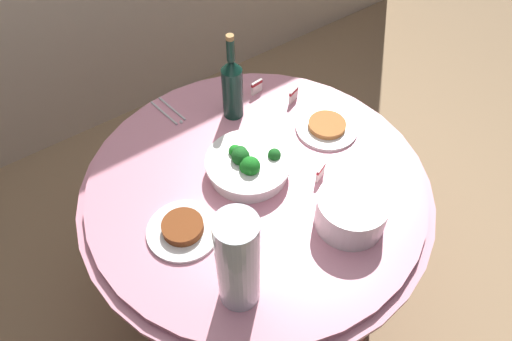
% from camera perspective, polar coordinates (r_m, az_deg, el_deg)
% --- Properties ---
extents(ground_plane, '(6.00, 6.00, 0.00)m').
position_cam_1_polar(ground_plane, '(2.19, 0.00, -13.41)').
color(ground_plane, '#9E7F5B').
extents(buffet_table, '(1.16, 1.16, 0.74)m').
position_cam_1_polar(buffet_table, '(1.86, 0.00, -8.23)').
color(buffet_table, maroon).
rests_on(buffet_table, ground_plane).
extents(broccoli_bowl, '(0.28, 0.28, 0.11)m').
position_cam_1_polar(broccoli_bowl, '(1.56, -0.92, 0.66)').
color(broccoli_bowl, white).
rests_on(broccoli_bowl, buffet_table).
extents(plate_stack, '(0.21, 0.21, 0.11)m').
position_cam_1_polar(plate_stack, '(1.45, 11.21, -4.80)').
color(plate_stack, white).
rests_on(plate_stack, buffet_table).
extents(wine_bottle, '(0.07, 0.07, 0.34)m').
position_cam_1_polar(wine_bottle, '(1.70, -2.82, 9.92)').
color(wine_bottle, '#0F2E23').
rests_on(wine_bottle, buffet_table).
extents(decorative_fruit_vase, '(0.11, 0.11, 0.34)m').
position_cam_1_polar(decorative_fruit_vase, '(1.22, -2.12, -11.19)').
color(decorative_fruit_vase, silver).
rests_on(decorative_fruit_vase, buffet_table).
extents(serving_tongs, '(0.06, 0.17, 0.01)m').
position_cam_1_polar(serving_tongs, '(1.81, -10.24, 6.86)').
color(serving_tongs, silver).
rests_on(serving_tongs, buffet_table).
extents(food_plate_peanuts, '(0.22, 0.22, 0.03)m').
position_cam_1_polar(food_plate_peanuts, '(1.73, 8.37, 5.14)').
color(food_plate_peanuts, white).
rests_on(food_plate_peanuts, buffet_table).
extents(food_plate_stir_fry, '(0.22, 0.22, 0.04)m').
position_cam_1_polar(food_plate_stir_fry, '(1.45, -8.63, -6.86)').
color(food_plate_stir_fry, white).
rests_on(food_plate_stir_fry, buffet_table).
extents(label_placard_front, '(0.05, 0.01, 0.05)m').
position_cam_1_polar(label_placard_front, '(1.85, 0.10, 9.92)').
color(label_placard_front, white).
rests_on(label_placard_front, buffet_table).
extents(label_placard_mid, '(0.05, 0.02, 0.05)m').
position_cam_1_polar(label_placard_mid, '(1.82, 4.46, 8.96)').
color(label_placard_mid, white).
rests_on(label_placard_mid, buffet_table).
extents(label_placard_rear, '(0.05, 0.03, 0.05)m').
position_cam_1_polar(label_placard_rear, '(1.56, 7.65, -0.14)').
color(label_placard_rear, white).
rests_on(label_placard_rear, buffet_table).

